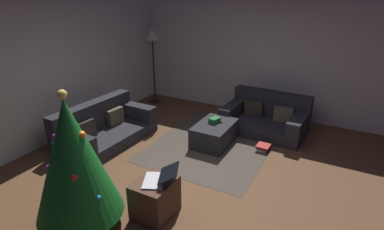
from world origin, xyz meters
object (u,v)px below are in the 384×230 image
at_px(tv_remote, 218,122).
at_px(side_table, 155,198).
at_px(couch_right, 266,117).
at_px(couch_left, 103,128).
at_px(ottoman, 215,133).
at_px(laptop, 160,178).
at_px(gift_box, 214,120).
at_px(corner_lamp, 152,40).
at_px(christmas_tree, 73,159).
at_px(book_stack, 263,147).

distance_m(tv_remote, side_table, 2.19).
bearing_deg(side_table, couch_right, -9.13).
bearing_deg(couch_left, ottoman, 117.75).
bearing_deg(laptop, couch_right, -8.13).
height_order(gift_box, laptop, laptop).
bearing_deg(tv_remote, couch_left, 83.95).
distance_m(laptop, corner_lamp, 4.37).
bearing_deg(christmas_tree, corner_lamp, 23.69).
bearing_deg(corner_lamp, laptop, -144.20).
xyz_separation_m(gift_box, laptop, (-2.13, -0.25, 0.11)).
xyz_separation_m(gift_box, tv_remote, (0.02, -0.06, -0.03)).
bearing_deg(couch_left, couch_right, 129.35).
bearing_deg(couch_left, christmas_tree, 39.04).
relative_size(book_stack, corner_lamp, 0.15).
distance_m(gift_box, tv_remote, 0.07).
height_order(ottoman, book_stack, ottoman).
distance_m(side_table, corner_lamp, 4.43).
bearing_deg(tv_remote, couch_right, -66.78).
bearing_deg(side_table, christmas_tree, 130.60).
bearing_deg(side_table, couch_left, 58.79).
height_order(christmas_tree, book_stack, christmas_tree).
distance_m(couch_left, side_table, 2.34).
bearing_deg(couch_right, side_table, 84.41).
relative_size(tv_remote, side_table, 0.31).
bearing_deg(corner_lamp, side_table, -145.08).
bearing_deg(corner_lamp, couch_right, -96.60).
height_order(side_table, corner_lamp, corner_lamp).
xyz_separation_m(gift_box, side_table, (-2.15, -0.19, -0.19)).
height_order(ottoman, laptop, laptop).
xyz_separation_m(ottoman, laptop, (-2.08, -0.22, 0.35)).
bearing_deg(ottoman, gift_box, 33.08).
bearing_deg(couch_left, corner_lamp, -167.54).
xyz_separation_m(gift_box, corner_lamp, (1.32, 2.24, 1.09)).
relative_size(christmas_tree, laptop, 3.24).
bearing_deg(laptop, tv_remote, 5.09).
distance_m(tv_remote, laptop, 2.16).
relative_size(couch_left, couch_right, 1.14).
height_order(tv_remote, corner_lamp, corner_lamp).
bearing_deg(corner_lamp, book_stack, -111.15).
bearing_deg(christmas_tree, side_table, -49.40).
xyz_separation_m(laptop, corner_lamp, (3.45, 2.49, 0.98)).
relative_size(couch_right, corner_lamp, 0.90).
bearing_deg(tv_remote, christmas_tree, 135.87).
xyz_separation_m(gift_box, christmas_tree, (-2.72, 0.47, 0.46)).
height_order(couch_left, ottoman, couch_left).
bearing_deg(book_stack, laptop, 163.95).
bearing_deg(couch_right, tv_remote, 60.05).
distance_m(laptop, book_stack, 2.38).
bearing_deg(couch_left, book_stack, 113.09).
bearing_deg(corner_lamp, gift_box, -120.59).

